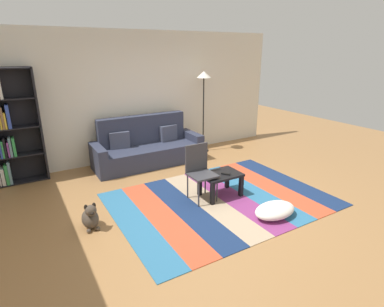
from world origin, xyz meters
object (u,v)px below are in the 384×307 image
(couch, at_px, (147,148))
(standing_lamp, at_px, (204,85))
(bookshelf, at_px, (5,128))
(folding_chair, at_px, (199,168))
(coffee_table, at_px, (221,178))
(tv_remote, at_px, (226,174))
(dog, at_px, (90,217))
(pouf, at_px, (275,210))

(couch, height_order, standing_lamp, standing_lamp)
(bookshelf, distance_m, folding_chair, 3.43)
(bookshelf, distance_m, standing_lamp, 3.99)
(coffee_table, xyz_separation_m, folding_chair, (-0.34, 0.11, 0.22))
(coffee_table, distance_m, tv_remote, 0.13)
(tv_remote, bearing_deg, dog, 139.43)
(standing_lamp, bearing_deg, coffee_table, -115.81)
(couch, relative_size, dog, 5.69)
(dog, bearing_deg, bookshelf, 110.57)
(coffee_table, height_order, pouf, coffee_table)
(bookshelf, bearing_deg, pouf, -45.93)
(couch, bearing_deg, folding_chair, -87.42)
(coffee_table, bearing_deg, bookshelf, 141.31)
(tv_remote, bearing_deg, couch, 66.98)
(couch, bearing_deg, coffee_table, -78.23)
(couch, relative_size, folding_chair, 2.51)
(couch, xyz_separation_m, coffee_table, (0.43, -2.05, -0.02))
(bookshelf, relative_size, tv_remote, 13.59)
(couch, bearing_deg, dog, -130.38)
(couch, bearing_deg, bookshelf, 173.52)
(pouf, relative_size, dog, 1.66)
(couch, height_order, bookshelf, bookshelf)
(coffee_table, xyz_separation_m, standing_lamp, (1.04, 2.16, 1.23))
(coffee_table, distance_m, standing_lamp, 2.69)
(couch, xyz_separation_m, standing_lamp, (1.47, 0.11, 1.21))
(couch, distance_m, bookshelf, 2.59)
(pouf, distance_m, tv_remote, 0.96)
(dog, xyz_separation_m, tv_remote, (2.12, -0.18, 0.25))
(coffee_table, height_order, tv_remote, tv_remote)
(couch, relative_size, bookshelf, 1.11)
(couch, xyz_separation_m, pouf, (0.70, -3.01, -0.22))
(dog, relative_size, standing_lamp, 0.21)
(dog, bearing_deg, tv_remote, -4.97)
(couch, bearing_deg, tv_remote, -77.43)
(pouf, bearing_deg, tv_remote, 104.59)
(couch, relative_size, coffee_table, 3.50)
(standing_lamp, bearing_deg, dog, -146.70)
(bookshelf, xyz_separation_m, standing_lamp, (3.95, -0.17, 0.51))
(dog, bearing_deg, standing_lamp, 33.30)
(standing_lamp, distance_m, folding_chair, 2.67)
(coffee_table, relative_size, dog, 1.62)
(pouf, distance_m, dog, 2.58)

